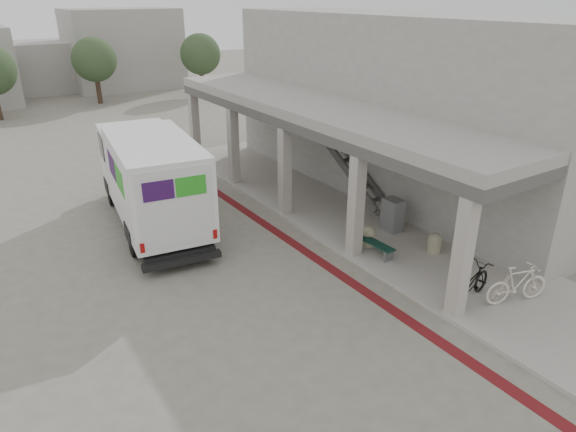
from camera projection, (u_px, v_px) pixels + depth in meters
ground at (309, 281)px, 14.90m from camera, size 120.00×120.00×0.00m
bike_lane_stripe at (298, 247)px, 16.93m from camera, size 0.35×40.00×0.01m
sidewalk at (407, 245)px, 16.89m from camera, size 4.40×28.00×0.12m
transit_building at (384, 110)px, 20.43m from camera, size 7.60×17.00×7.00m
distant_backdrop at (12, 63)px, 39.85m from camera, size 28.00×10.00×6.50m
tree_mid at (94, 60)px, 37.60m from camera, size 3.20×3.20×4.80m
tree_right at (200, 54)px, 40.87m from camera, size 3.20×3.20×4.80m
fedex_truck at (151, 178)px, 17.83m from camera, size 3.44×8.13×3.36m
bench at (372, 244)px, 16.19m from camera, size 0.43×1.71×0.40m
bollard_near at (434, 243)px, 16.21m from camera, size 0.44×0.44×0.65m
bollard_far at (368, 236)px, 16.65m from camera, size 0.45×0.45×0.67m
utility_cabinet at (393, 215)px, 17.62m from camera, size 0.52×0.69×1.14m
bicycle_black at (470, 284)px, 13.58m from camera, size 2.01×1.01×1.01m
bicycle_cream at (517, 284)px, 13.48m from camera, size 1.91×1.05×1.11m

